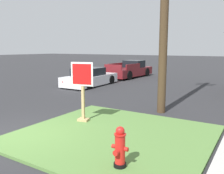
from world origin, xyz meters
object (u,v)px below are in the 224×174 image
at_px(stop_sign, 83,92).
at_px(manhole_cover, 72,115).
at_px(parked_sedan_white, 90,78).
at_px(pickup_truck_maroon, 130,70).
at_px(fire_hydrant, 120,148).

height_order(stop_sign, manhole_cover, stop_sign).
xyz_separation_m(stop_sign, parked_sedan_white, (-4.99, 7.02, -0.56)).
bearing_deg(stop_sign, pickup_truck_maroon, 110.84).
relative_size(stop_sign, manhole_cover, 2.92).
xyz_separation_m(fire_hydrant, stop_sign, (-2.72, 2.17, 0.60)).
bearing_deg(fire_hydrant, manhole_cover, 144.03).
bearing_deg(pickup_truck_maroon, parked_sedan_white, -90.93).
height_order(fire_hydrant, pickup_truck_maroon, pickup_truck_maroon).
xyz_separation_m(fire_hydrant, pickup_truck_maroon, (-7.62, 15.04, 0.12)).
height_order(stop_sign, pickup_truck_maroon, stop_sign).
distance_m(parked_sedan_white, pickup_truck_maroon, 5.85).
bearing_deg(parked_sedan_white, manhole_cover, -58.31).
xyz_separation_m(fire_hydrant, manhole_cover, (-3.71, 2.69, -0.49)).
height_order(fire_hydrant, parked_sedan_white, parked_sedan_white).
relative_size(fire_hydrant, pickup_truck_maroon, 0.16).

